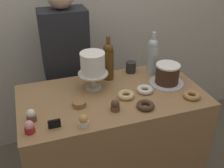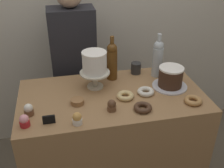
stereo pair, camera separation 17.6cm
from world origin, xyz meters
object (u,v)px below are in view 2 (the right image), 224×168
(cake_stand_pedestal, at_px, (95,77))
(coffee_cup_ceramic, at_px, (136,68))
(white_layer_cake, at_px, (94,62))
(price_sign_chalkboard, at_px, (49,120))
(cookie_stack, at_px, (77,102))
(cupcake_vanilla, at_px, (29,110))
(donut_maple, at_px, (193,100))
(cupcake_caramel, at_px, (77,119))
(chocolate_round_cake, at_px, (171,77))
(donut_sugar, at_px, (146,92))
(donut_glazed, at_px, (125,96))
(cupcake_strawberry, at_px, (24,121))
(wine_bottle_clear, at_px, (158,58))
(barista_figure, at_px, (75,74))
(cupcake_chocolate, at_px, (112,106))
(donut_chocolate, at_px, (143,108))
(wine_bottle_amber, at_px, (112,61))

(cake_stand_pedestal, height_order, coffee_cup_ceramic, cake_stand_pedestal)
(white_layer_cake, bearing_deg, price_sign_chalkboard, -132.41)
(coffee_cup_ceramic, bearing_deg, cookie_stack, -145.64)
(cake_stand_pedestal, bearing_deg, cupcake_vanilla, -150.91)
(cake_stand_pedestal, height_order, donut_maple, cake_stand_pedestal)
(cupcake_caramel, bearing_deg, cake_stand_pedestal, 67.16)
(white_layer_cake, relative_size, coffee_cup_ceramic, 1.95)
(coffee_cup_ceramic, bearing_deg, chocolate_round_cake, -55.16)
(price_sign_chalkboard, bearing_deg, chocolate_round_cake, 16.45)
(cupcake_vanilla, bearing_deg, donut_sugar, 6.29)
(donut_sugar, relative_size, donut_glazed, 1.00)
(cupcake_strawberry, height_order, cupcake_vanilla, same)
(wine_bottle_clear, height_order, coffee_cup_ceramic, wine_bottle_clear)
(price_sign_chalkboard, distance_m, barista_figure, 0.84)
(cake_stand_pedestal, relative_size, cupcake_vanilla, 2.75)
(cupcake_vanilla, bearing_deg, donut_glazed, 5.71)
(donut_sugar, xyz_separation_m, cookie_stack, (-0.46, -0.03, 0.00))
(chocolate_round_cake, height_order, donut_glazed, chocolate_round_cake)
(cupcake_caramel, distance_m, cupcake_strawberry, 0.29)
(cupcake_chocolate, height_order, cupcake_vanilla, same)
(donut_chocolate, bearing_deg, cookie_stack, 158.76)
(coffee_cup_ceramic, height_order, barista_figure, barista_figure)
(wine_bottle_amber, xyz_separation_m, cookie_stack, (-0.28, -0.28, -0.13))
(donut_sugar, bearing_deg, cookie_stack, -176.80)
(donut_glazed, bearing_deg, cupcake_strawberry, -165.13)
(cupcake_strawberry, xyz_separation_m, donut_glazed, (0.62, 0.16, -0.02))
(cake_stand_pedestal, height_order, white_layer_cake, white_layer_cake)
(cupcake_strawberry, bearing_deg, coffee_cup_ceramic, 31.85)
(chocolate_round_cake, distance_m, barista_figure, 0.85)
(cookie_stack, distance_m, barista_figure, 0.65)
(wine_bottle_amber, relative_size, cupcake_chocolate, 4.38)
(cupcake_caramel, height_order, donut_sugar, cupcake_caramel)
(white_layer_cake, relative_size, cupcake_vanilla, 2.23)
(cupcake_strawberry, relative_size, donut_glazed, 0.66)
(donut_maple, xyz_separation_m, barista_figure, (-0.68, 0.77, -0.13))
(cupcake_strawberry, relative_size, donut_chocolate, 0.66)
(chocolate_round_cake, distance_m, wine_bottle_amber, 0.42)
(donut_sugar, height_order, cookie_stack, same)
(donut_chocolate, bearing_deg, cupcake_caramel, -172.36)
(cake_stand_pedestal, bearing_deg, price_sign_chalkboard, -132.41)
(cake_stand_pedestal, xyz_separation_m, wine_bottle_clear, (0.48, 0.08, 0.06))
(donut_chocolate, distance_m, donut_maple, 0.33)
(wine_bottle_amber, height_order, barista_figure, barista_figure)
(donut_sugar, bearing_deg, wine_bottle_amber, 124.03)
(white_layer_cake, bearing_deg, cake_stand_pedestal, -135.00)
(cupcake_caramel, bearing_deg, white_layer_cake, 67.16)
(donut_sugar, distance_m, coffee_cup_ceramic, 0.30)
(cupcake_caramel, height_order, donut_maple, cupcake_caramel)
(chocolate_round_cake, relative_size, donut_maple, 1.50)
(cupcake_vanilla, bearing_deg, price_sign_chalkboard, -43.33)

